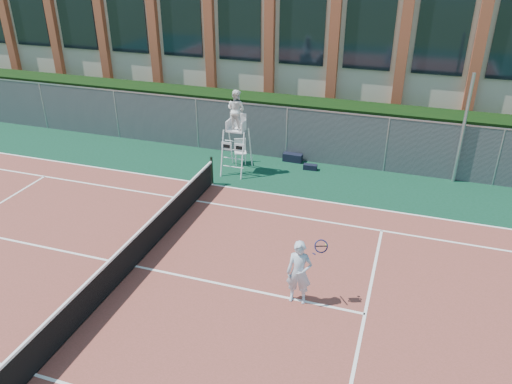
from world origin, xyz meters
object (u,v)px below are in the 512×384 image
(steel_pole, at_px, (463,130))
(plastic_chair, at_px, (240,149))
(umpire_chair, at_px, (236,112))
(tennis_player, at_px, (299,272))

(steel_pole, xyz_separation_m, plastic_chair, (-8.29, -0.89, -1.46))
(umpire_chair, relative_size, tennis_player, 1.90)
(umpire_chair, bearing_deg, steel_pole, 11.49)
(plastic_chair, bearing_deg, steel_pole, 6.10)
(steel_pole, height_order, plastic_chair, steel_pole)
(steel_pole, height_order, tennis_player, steel_pole)
(umpire_chair, xyz_separation_m, tennis_player, (4.24, -7.05, -1.51))
(umpire_chair, bearing_deg, plastic_chair, 100.63)
(umpire_chair, height_order, plastic_chair, umpire_chair)
(steel_pole, height_order, umpire_chair, steel_pole)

